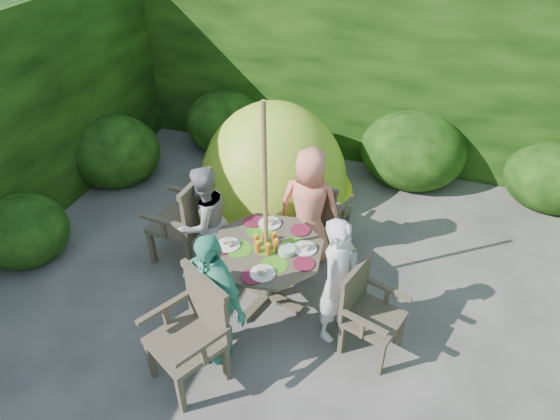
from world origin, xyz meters
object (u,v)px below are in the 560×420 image
(garden_chair_left, at_px, (186,218))
(dome_tent, at_px, (273,189))
(child_back, at_px, (309,207))
(child_right, at_px, (339,281))
(garden_chair_back, at_px, (322,210))
(child_front, at_px, (213,297))
(garden_chair_front, at_px, (193,331))
(patio_table, at_px, (267,256))
(garden_chair_right, at_px, (367,310))
(child_left, at_px, (204,222))
(parasol_pole, at_px, (266,212))

(garden_chair_left, height_order, dome_tent, dome_tent)
(child_back, bearing_deg, child_right, 116.32)
(garden_chair_back, xyz_separation_m, child_right, (0.49, -1.27, 0.21))
(child_front, bearing_deg, garden_chair_front, -75.80)
(patio_table, distance_m, garden_chair_right, 1.10)
(patio_table, bearing_deg, garden_chair_right, -14.65)
(garden_chair_left, bearing_deg, garden_chair_back, 123.64)
(child_front, bearing_deg, garden_chair_right, 46.34)
(patio_table, relative_size, garden_chair_front, 1.41)
(patio_table, height_order, child_right, child_right)
(patio_table, bearing_deg, child_back, 75.55)
(garden_chair_back, bearing_deg, child_left, 54.25)
(patio_table, height_order, child_left, child_left)
(child_front, bearing_deg, garden_chair_back, 100.30)
(parasol_pole, distance_m, child_right, 0.91)
(garden_chair_left, bearing_deg, garden_chair_front, 33.68)
(garden_chair_left, distance_m, child_back, 1.35)
(garden_chair_left, relative_size, garden_chair_back, 1.22)
(child_front, bearing_deg, child_right, 55.30)
(patio_table, xyz_separation_m, garden_chair_left, (-1.05, 0.29, -0.01))
(garden_chair_front, xyz_separation_m, child_back, (0.46, 1.84, 0.15))
(child_front, bearing_deg, dome_tent, 124.14)
(child_left, bearing_deg, garden_chair_left, -83.68)
(child_right, bearing_deg, child_left, 94.72)
(garden_chair_back, bearing_deg, garden_chair_front, 90.69)
(parasol_pole, bearing_deg, child_back, 75.27)
(garden_chair_right, xyz_separation_m, dome_tent, (-1.70, 2.21, -0.46))
(garden_chair_right, xyz_separation_m, garden_chair_front, (-1.33, -0.78, 0.07))
(dome_tent, bearing_deg, patio_table, -63.84)
(garden_chair_right, bearing_deg, child_back, 55.94)
(child_right, relative_size, dome_tent, 0.54)
(garden_chair_back, bearing_deg, patio_table, 90.38)
(garden_chair_right, relative_size, child_left, 0.68)
(dome_tent, bearing_deg, child_left, -86.78)
(garden_chair_back, height_order, garden_chair_front, garden_chair_front)
(garden_chair_right, bearing_deg, child_front, 127.85)
(patio_table, bearing_deg, child_right, -14.79)
(patio_table, height_order, dome_tent, dome_tent)
(child_back, xyz_separation_m, child_front, (-0.41, -1.55, -0.01))
(patio_table, distance_m, child_front, 0.81)
(child_back, height_order, child_front, child_back)
(garden_chair_right, xyz_separation_m, child_front, (-1.27, -0.50, 0.21))
(dome_tent, bearing_deg, garden_chair_left, -96.41)
(garden_chair_back, xyz_separation_m, dome_tent, (-0.92, 0.86, -0.46))
(patio_table, relative_size, child_right, 1.07)
(child_front, height_order, dome_tent, child_front)
(parasol_pole, relative_size, child_back, 1.60)
(garden_chair_right, height_order, child_front, child_front)
(child_left, distance_m, child_front, 1.13)
(garden_chair_front, bearing_deg, garden_chair_right, 58.29)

